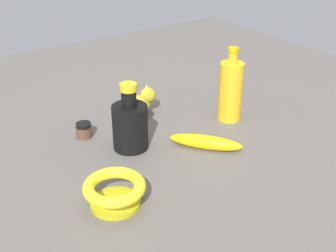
# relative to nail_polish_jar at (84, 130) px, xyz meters

# --- Properties ---
(ground) EXTENTS (2.00, 2.00, 0.00)m
(ground) POSITION_rel_nail_polish_jar_xyz_m (0.19, 0.15, -0.02)
(ground) COLOR #5B5651
(nail_polish_jar) EXTENTS (0.05, 0.05, 0.04)m
(nail_polish_jar) POSITION_rel_nail_polish_jar_xyz_m (0.00, 0.00, 0.00)
(nail_polish_jar) COLOR brown
(nail_polish_jar) RESTS_ON ground
(bottle_tall) EXTENTS (0.07, 0.07, 0.22)m
(bottle_tall) POSITION_rel_nail_polish_jar_xyz_m (0.15, 0.40, 0.07)
(bottle_tall) COLOR gold
(bottle_tall) RESTS_ON ground
(bottle_short) EXTENTS (0.09, 0.09, 0.18)m
(bottle_short) POSITION_rel_nail_polish_jar_xyz_m (0.12, 0.08, 0.05)
(bottle_short) COLOR black
(bottle_short) RESTS_ON ground
(cat_figurine) EXTENTS (0.08, 0.12, 0.09)m
(cat_figurine) POSITION_rel_nail_polish_jar_xyz_m (-0.03, 0.20, 0.02)
(cat_figurine) COLOR gold
(cat_figurine) RESTS_ON ground
(bowl) EXTENTS (0.14, 0.14, 0.06)m
(bowl) POSITION_rel_nail_polish_jar_xyz_m (0.31, -0.08, 0.02)
(bowl) COLOR gold
(bowl) RESTS_ON ground
(banana) EXTENTS (0.18, 0.15, 0.04)m
(banana) POSITION_rel_nail_polish_jar_xyz_m (0.24, 0.23, -0.00)
(banana) COLOR yellow
(banana) RESTS_ON ground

